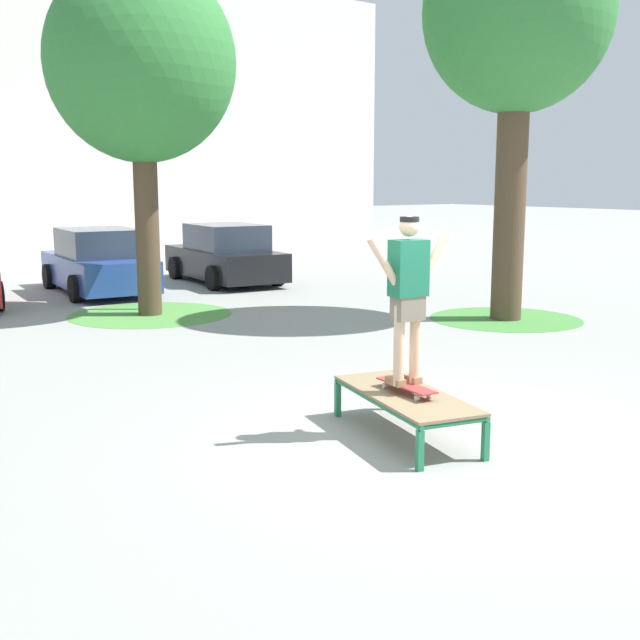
% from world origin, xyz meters
% --- Properties ---
extents(ground_plane, '(120.00, 120.00, 0.00)m').
position_xyz_m(ground_plane, '(0.00, 0.00, 0.00)').
color(ground_plane, '#999993').
extents(skate_box, '(1.17, 2.02, 0.46)m').
position_xyz_m(skate_box, '(-0.09, 0.16, 0.41)').
color(skate_box, '#237A4C').
rests_on(skate_box, ground).
extents(skateboard, '(0.28, 0.82, 0.09)m').
position_xyz_m(skateboard, '(-0.09, 0.15, 0.54)').
color(skateboard, '#B23333').
rests_on(skateboard, skate_box).
extents(skater, '(1.00, 0.31, 1.69)m').
position_xyz_m(skater, '(-0.09, 0.15, 1.53)').
color(skater, beige).
rests_on(skater, skateboard).
extents(tree_near_right, '(3.39, 3.39, 7.34)m').
position_xyz_m(tree_near_right, '(6.16, 4.35, 5.45)').
color(tree_near_right, brown).
rests_on(tree_near_right, ground).
extents(grass_patch_near_right, '(2.86, 2.86, 0.01)m').
position_xyz_m(grass_patch_near_right, '(6.16, 4.35, 0.00)').
color(grass_patch_near_right, '#47893D').
rests_on(grass_patch_near_right, ground).
extents(tree_mid_back, '(3.54, 3.54, 6.63)m').
position_xyz_m(tree_mid_back, '(0.88, 8.76, 4.73)').
color(tree_mid_back, brown).
rests_on(tree_mid_back, ground).
extents(grass_patch_mid_back, '(3.18, 3.18, 0.01)m').
position_xyz_m(grass_patch_mid_back, '(0.88, 8.76, 0.00)').
color(grass_patch_mid_back, '#519342').
rests_on(grass_patch_mid_back, ground).
extents(car_blue, '(2.19, 4.33, 1.50)m').
position_xyz_m(car_blue, '(1.19, 12.37, 0.69)').
color(car_blue, '#28479E').
rests_on(car_blue, ground).
extents(car_black, '(2.20, 4.34, 1.50)m').
position_xyz_m(car_black, '(4.52, 12.32, 0.69)').
color(car_black, black).
rests_on(car_black, ground).
extents(light_post, '(0.36, 0.36, 5.83)m').
position_xyz_m(light_post, '(1.17, 9.34, 3.83)').
color(light_post, '#4C4C51').
rests_on(light_post, ground).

